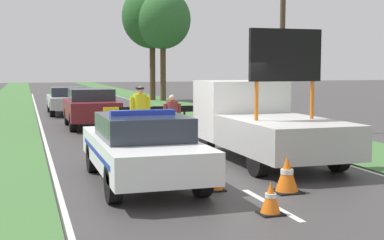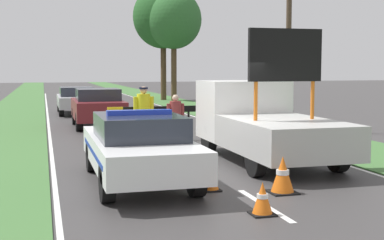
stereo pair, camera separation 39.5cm
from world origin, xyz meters
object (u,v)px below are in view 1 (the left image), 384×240
Objects in this scene: police_car at (141,147)px; roadside_tree_near_left at (152,17)px; traffic_cone_near_truck at (287,174)px; road_barrier at (149,112)px; police_officer at (140,110)px; pedestrian_civilian at (172,116)px; traffic_cone_near_police at (216,178)px; utility_pole at (282,38)px; traffic_cone_centre_front at (158,139)px; roadside_tree_near_right at (163,20)px; traffic_cone_behind_barrier at (271,198)px; work_truck at (260,121)px; queued_car_sedan_silver at (67,100)px; queued_car_wagon_maroon at (91,107)px.

police_car is 29.22m from roadside_tree_near_left.
road_barrier is at bearing 96.76° from traffic_cone_near_truck.
police_officer is at bearing 100.38° from traffic_cone_near_truck.
roadside_tree_near_left reaches higher than police_officer.
police_officer reaches higher than road_barrier.
roadside_tree_near_left reaches higher than pedestrian_civilian.
road_barrier reaches higher than traffic_cone_near_police.
utility_pole reaches higher than traffic_cone_near_police.
traffic_cone_centre_front is 0.09× the size of roadside_tree_near_right.
traffic_cone_behind_barrier is (-0.05, -9.10, -0.68)m from road_barrier.
work_truck is at bearing -98.46° from roadside_tree_near_right.
traffic_cone_centre_front is 1.26× the size of traffic_cone_behind_barrier.
traffic_cone_centre_front is at bearing 74.29° from police_car.
police_car is at bearing -105.15° from roadside_tree_near_right.
road_barrier is 0.44× the size of utility_pole.
queued_car_sedan_silver is (-2.26, 12.41, -0.16)m from pedestrian_civilian.
police_car is 9.03× the size of traffic_cone_behind_barrier.
queued_car_wagon_maroon is at bearing 93.25° from pedestrian_civilian.
traffic_cone_near_truck reaches higher than traffic_cone_near_police.
work_truck is 3.52m from pedestrian_civilian.
police_car is 1.05× the size of queued_car_sedan_silver.
queued_car_wagon_maroon is 6.75m from queued_car_sedan_silver.
traffic_cone_near_truck is 29.40m from roadside_tree_near_right.
traffic_cone_centre_front is (0.23, -1.40, -0.73)m from police_officer.
traffic_cone_near_truck is (0.43, -6.79, -0.56)m from pedestrian_civilian.
police_car is at bearing 26.25° from work_truck.
traffic_cone_centre_front is at bearing -102.74° from roadside_tree_near_left.
queued_car_sedan_silver is at bearing 93.03° from police_car.
queued_car_wagon_maroon is at bearing 108.79° from road_barrier.
traffic_cone_near_truck is 1.63m from traffic_cone_behind_barrier.
traffic_cone_behind_barrier is at bearing 94.77° from queued_car_sedan_silver.
roadside_tree_near_right is (6.04, 27.95, 5.56)m from traffic_cone_near_police.
traffic_cone_centre_front is 0.08× the size of roadside_tree_near_left.
police_car is 17.57m from queued_car_sedan_silver.
road_barrier is 9.12m from traffic_cone_behind_barrier.
road_barrier is (-2.02, 4.17, -0.06)m from work_truck.
roadside_tree_near_left is 1.25× the size of utility_pole.
traffic_cone_centre_front is 7.19m from utility_pole.
queued_car_wagon_maroon is at bearing 94.80° from traffic_cone_near_police.
roadside_tree_near_left reaches higher than roadside_tree_near_right.
police_officer is (-0.41, -0.52, 0.13)m from road_barrier.
traffic_cone_near_truck is at bearing 53.50° from traffic_cone_behind_barrier.
roadside_tree_near_right is at bearing 80.45° from traffic_cone_near_truck.
road_barrier is at bearing -66.98° from work_truck.
road_barrier is 0.72× the size of queued_car_wagon_maroon.
police_officer is 0.23× the size of roadside_tree_near_right.
queued_car_sedan_silver is 0.55× the size of roadside_tree_near_left.
queued_car_sedan_silver reaches higher than traffic_cone_centre_front.
police_car is 1.19× the size of queued_car_wagon_maroon.
roadside_tree_near_right reaches higher than traffic_cone_centre_front.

